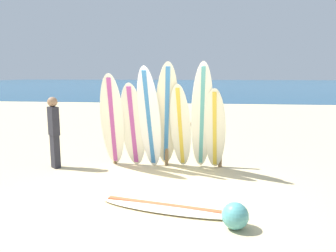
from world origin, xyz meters
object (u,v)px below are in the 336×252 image
object	(u,v)px
surfboard_leaning_left	(133,126)
small_boat_offshore	(110,89)
surfboard_rack	(167,135)
surfboard_leaning_far_left	(112,122)
surfboard_leaning_center_left	(149,119)
surfboard_lying_on_sand	(171,207)
surfboard_leaning_far_right	(215,130)
beachgoer_standing	(54,129)
surfboard_leaning_center_right	(180,127)
beach_ball	(235,216)
surfboard_leaning_center	(167,117)
surfboard_leaning_right	(202,118)

from	to	relation	value
surfboard_leaning_left	small_boat_offshore	xyz separation A→B (m)	(-10.00, 31.25, -0.75)
surfboard_rack	surfboard_leaning_left	xyz separation A→B (m)	(-0.74, -0.31, 0.26)
surfboard_leaning_far_left	surfboard_leaning_center_left	xyz separation A→B (m)	(0.86, -0.01, 0.08)
surfboard_lying_on_sand	surfboard_leaning_far_right	bearing A→B (deg)	71.37
beachgoer_standing	small_boat_offshore	size ratio (longest dim) A/B	0.66
surfboard_leaning_center_right	surfboard_leaning_far_right	bearing A→B (deg)	-3.24
surfboard_leaning_far_left	surfboard_lying_on_sand	distance (m)	2.86
surfboard_leaning_center_left	beachgoer_standing	world-z (taller)	surfboard_leaning_center_left
surfboard_leaning_center_right	beach_ball	xyz separation A→B (m)	(1.02, -2.79, -0.80)
surfboard_rack	surfboard_lying_on_sand	size ratio (longest dim) A/B	1.06
surfboard_leaning_center	beach_ball	world-z (taller)	surfboard_leaning_center
surfboard_leaning_center_left	surfboard_leaning_far_right	world-z (taller)	surfboard_leaning_center_left
surfboard_leaning_center_right	surfboard_leaning_right	distance (m)	0.54
surfboard_lying_on_sand	surfboard_leaning_left	bearing A→B (deg)	116.89
surfboard_leaning_left	surfboard_lying_on_sand	xyz separation A→B (m)	(1.14, -2.24, -0.97)
surfboard_leaning_left	surfboard_lying_on_sand	bearing A→B (deg)	-63.11
surfboard_leaning_center	surfboard_leaning_center_right	world-z (taller)	surfboard_leaning_center
surfboard_leaning_center_left	beachgoer_standing	distance (m)	2.25
surfboard_leaning_right	surfboard_leaning_far_right	size ratio (longest dim) A/B	1.29
surfboard_leaning_far_right	surfboard_lying_on_sand	size ratio (longest dim) A/B	0.76
surfboard_rack	small_boat_offshore	xyz separation A→B (m)	(-10.75, 30.94, -0.49)
small_boat_offshore	surfboard_leaning_left	bearing A→B (deg)	-72.25
beachgoer_standing	surfboard_leaning_far_left	bearing A→B (deg)	3.91
surfboard_lying_on_sand	beach_ball	world-z (taller)	beach_ball
surfboard_lying_on_sand	beachgoer_standing	bearing A→B (deg)	145.56
surfboard_leaning_center_right	surfboard_lying_on_sand	world-z (taller)	surfboard_leaning_center_right
surfboard_leaning_center	surfboard_leaning_center_left	bearing A→B (deg)	-161.91
surfboard_rack	surfboard_leaning_center	distance (m)	0.58
surfboard_leaning_center_left	surfboard_leaning_far_left	bearing A→B (deg)	179.54
surfboard_rack	surfboard_leaning_center_left	xyz separation A→B (m)	(-0.34, -0.44, 0.44)
surfboard_leaning_left	surfboard_leaning_right	distance (m)	1.60
surfboard_leaning_far_left	beach_ball	xyz separation A→B (m)	(2.57, -2.68, -0.92)
surfboard_leaning_center	beachgoer_standing	size ratio (longest dim) A/B	1.47
surfboard_lying_on_sand	beach_ball	bearing A→B (deg)	-29.46
surfboard_leaning_left	surfboard_leaning_far_right	xyz separation A→B (m)	(1.87, -0.05, -0.05)
surfboard_leaning_center	surfboard_leaning_right	xyz separation A→B (m)	(0.80, -0.11, -0.00)
surfboard_leaning_right	beachgoer_standing	distance (m)	3.42
surfboard_leaning_far_left	beach_ball	world-z (taller)	surfboard_leaning_far_left
surfboard_leaning_right	surfboard_leaning_center	bearing A→B (deg)	172.18
surfboard_leaning_far_left	beachgoer_standing	world-z (taller)	surfboard_leaning_far_left
surfboard_leaning_left	surfboard_lying_on_sand	world-z (taller)	surfboard_leaning_left
surfboard_leaning_left	surfboard_leaning_center_right	world-z (taller)	surfboard_leaning_left
surfboard_leaning_center_left	surfboard_leaning_right	bearing A→B (deg)	0.70
surfboard_rack	beach_ball	bearing A→B (deg)	-66.11
surfboard_leaning_center_left	surfboard_leaning_far_right	size ratio (longest dim) A/B	1.24
surfboard_leaning_left	beach_ball	size ratio (longest dim) A/B	5.17
beach_ball	surfboard_leaning_left	bearing A→B (deg)	127.18
surfboard_leaning_right	surfboard_lying_on_sand	distance (m)	2.48
surfboard_leaning_far_left	surfboard_lying_on_sand	size ratio (longest dim) A/B	0.88
surfboard_leaning_far_right	small_boat_offshore	distance (m)	33.48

